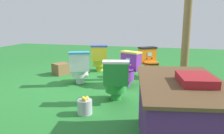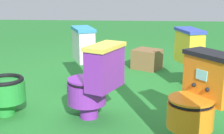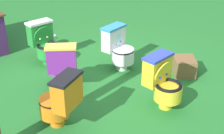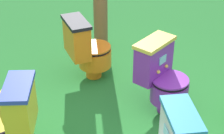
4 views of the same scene
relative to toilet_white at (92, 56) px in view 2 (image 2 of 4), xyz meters
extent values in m
plane|color=#26752D|center=(-0.10, 0.38, -0.37)|extent=(14.00, 14.00, 0.00)
cylinder|color=white|center=(-0.07, -0.03, -0.30)|extent=(0.23, 0.23, 0.14)
cylinder|color=white|center=(-0.08, -0.03, -0.13)|extent=(0.48, 0.48, 0.20)
torus|color=black|center=(-0.08, -0.03, -0.02)|extent=(0.46, 0.46, 0.04)
cylinder|color=#338CBF|center=(-0.08, -0.03, -0.07)|extent=(0.31, 0.31, 0.01)
cube|color=white|center=(0.10, 0.04, 0.14)|extent=(0.33, 0.45, 0.37)
cube|color=#338CBF|center=(0.10, 0.04, 0.34)|extent=(0.36, 0.48, 0.04)
cube|color=#8CE0E5|center=(0.01, 0.00, 0.19)|extent=(0.05, 0.10, 0.08)
cylinder|color=white|center=(-0.08, -0.03, 0.00)|extent=(0.47, 0.47, 0.02)
sphere|color=#338CBF|center=(0.03, -0.06, 0.09)|extent=(0.04, 0.04, 0.04)
sphere|color=#338CBF|center=(-0.02, 0.07, 0.09)|extent=(0.04, 0.04, 0.04)
cylinder|color=green|center=(0.74, 0.99, -0.30)|extent=(0.22, 0.22, 0.14)
cylinder|color=green|center=(0.72, 0.99, -0.13)|extent=(0.45, 0.45, 0.20)
torus|color=black|center=(0.72, 0.99, -0.02)|extent=(0.43, 0.43, 0.04)
cylinder|color=white|center=(0.72, 0.99, -0.07)|extent=(0.29, 0.29, 0.01)
cylinder|color=purple|center=(-0.09, 1.00, -0.30)|extent=(0.24, 0.24, 0.14)
cylinder|color=purple|center=(-0.07, 0.99, -0.13)|extent=(0.49, 0.49, 0.20)
torus|color=black|center=(-0.07, 0.99, -0.02)|extent=(0.47, 0.47, 0.04)
cylinder|color=#EACC4C|center=(-0.07, 0.99, -0.07)|extent=(0.32, 0.32, 0.01)
cube|color=purple|center=(-0.25, 1.08, 0.14)|extent=(0.35, 0.45, 0.37)
cube|color=#EACC4C|center=(-0.25, 1.08, 0.34)|extent=(0.38, 0.48, 0.04)
cube|color=#8CE0E5|center=(-0.16, 1.04, 0.19)|extent=(0.05, 0.10, 0.08)
cylinder|color=purple|center=(-0.07, 0.99, 0.00)|extent=(0.48, 0.48, 0.02)
sphere|color=#EACC4C|center=(-0.13, 1.10, 0.09)|extent=(0.04, 0.04, 0.04)
sphere|color=#EACC4C|center=(-0.18, 0.97, 0.09)|extent=(0.04, 0.04, 0.04)
cylinder|color=yellow|center=(-1.33, 0.02, -0.30)|extent=(0.22, 0.22, 0.14)
cylinder|color=yellow|center=(-1.35, 0.01, -0.13)|extent=(0.46, 0.46, 0.20)
torus|color=black|center=(-1.35, 0.01, -0.02)|extent=(0.44, 0.44, 0.04)
cylinder|color=#3347B2|center=(-1.35, 0.01, -0.07)|extent=(0.30, 0.30, 0.01)
cube|color=yellow|center=(-1.15, 0.07, 0.14)|extent=(0.30, 0.45, 0.37)
cube|color=#3347B2|center=(-1.15, 0.07, 0.34)|extent=(0.33, 0.48, 0.04)
cube|color=#8CE0E5|center=(-1.25, 0.04, 0.19)|extent=(0.04, 0.11, 0.08)
cylinder|color=yellow|center=(-1.25, 0.04, 0.12)|extent=(0.19, 0.36, 0.35)
sphere|color=#3347B2|center=(-1.23, -0.03, 0.09)|extent=(0.04, 0.04, 0.04)
sphere|color=#3347B2|center=(-1.28, 0.11, 0.09)|extent=(0.04, 0.04, 0.04)
cylinder|color=orange|center=(-0.98, 1.44, -0.30)|extent=(0.25, 0.25, 0.14)
cylinder|color=orange|center=(-0.96, 1.46, -0.13)|extent=(0.52, 0.52, 0.20)
torus|color=black|center=(-0.96, 1.46, -0.02)|extent=(0.50, 0.50, 0.04)
cylinder|color=black|center=(-0.96, 1.46, -0.07)|extent=(0.34, 0.34, 0.01)
cube|color=orange|center=(-1.12, 1.34, 0.14)|extent=(0.40, 0.44, 0.37)
cube|color=black|center=(-1.12, 1.34, 0.34)|extent=(0.43, 0.48, 0.04)
cube|color=#8CE0E5|center=(-1.04, 1.40, 0.19)|extent=(0.07, 0.09, 0.08)
cylinder|color=orange|center=(-0.96, 1.46, 0.00)|extent=(0.50, 0.50, 0.02)
sphere|color=black|center=(-1.08, 1.46, 0.09)|extent=(0.04, 0.04, 0.04)
sphere|color=black|center=(-1.00, 1.34, 0.09)|extent=(0.04, 0.04, 0.04)
cube|color=brown|center=(-0.70, -0.82, -0.23)|extent=(0.49, 0.47, 0.29)
camera|label=1|loc=(4.38, 1.89, 1.01)|focal=35.75mm
camera|label=2|loc=(-0.50, 3.91, 0.91)|focal=52.66mm
camera|label=3|loc=(-4.12, 2.38, 2.08)|focal=50.44mm
camera|label=4|loc=(0.15, -2.08, 1.95)|focal=60.59mm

